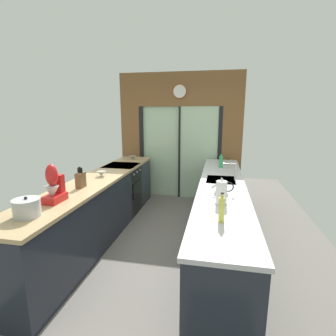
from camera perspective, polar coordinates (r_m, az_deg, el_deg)
The scene contains 15 objects.
ground_plane at distance 4.26m, azimuth -1.35°, elevation -13.97°, with size 5.04×7.60×0.02m, color slate.
back_wall_unit at distance 5.60m, azimuth 2.64°, elevation 8.68°, with size 2.64×0.12×2.70m.
left_counter_run at distance 3.96m, azimuth -16.05°, elevation -9.07°, with size 0.62×3.80×0.92m.
right_counter_run at distance 3.71m, azimuth 11.65°, elevation -10.35°, with size 0.62×3.80×0.92m.
sink_faucet at distance 3.77m, azimuth 14.27°, elevation -0.19°, with size 0.19×0.02×0.25m.
oven_range at distance 4.92m, azimuth -10.11°, elevation -4.66°, with size 0.60×0.60×0.92m.
mixing_bowl_near at distance 4.02m, azimuth -14.57°, elevation -1.21°, with size 0.14×0.14×0.08m.
mixing_bowl_far at distance 5.33m, azimuth -7.88°, elevation 2.31°, with size 0.16×0.16×0.08m.
knife_block at distance 3.49m, azimuth -18.87°, elevation -2.50°, with size 0.08×0.14×0.27m.
stand_mixer at distance 3.04m, azimuth -24.10°, elevation -3.97°, with size 0.17×0.27×0.42m.
stock_pot at distance 2.75m, azimuth -28.91°, elevation -7.75°, with size 0.25×0.25×0.19m.
kettle at distance 3.07m, azimuth 11.79°, elevation -4.19°, with size 0.26×0.18×0.22m.
soap_bottle_near at distance 2.34m, azimuth 11.84°, elevation -8.97°, with size 0.05×0.05×0.27m.
soap_bottle_far at distance 4.59m, azimuth 11.68°, elevation 1.42°, with size 0.06×0.06×0.25m.
paper_towel_roll at distance 2.77m, azimuth 11.80°, elevation -5.43°, with size 0.13×0.13×0.28m.
Camera 1 is at (0.84, -3.13, 1.87)m, focal length 27.39 mm.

